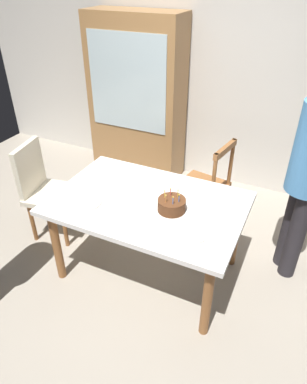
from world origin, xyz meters
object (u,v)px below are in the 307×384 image
object	(u,v)px
plate_near_celebrant	(87,202)
plate_far_side	(151,185)
dining_table	(148,210)
chair_upholstered	(43,186)
china_cabinet	(137,100)
birthday_cake	(172,206)
plate_near_guest	(192,233)
chair_spindle_back	(204,187)

from	to	relation	value
plate_near_celebrant	plate_far_side	world-z (taller)	same
dining_table	chair_upholstered	distance (m)	1.14
plate_near_celebrant	plate_far_side	bearing A→B (deg)	52.98
plate_near_celebrant	chair_upholstered	xyz separation A→B (m)	(-0.72, 0.29, -0.21)
china_cabinet	plate_near_celebrant	bearing A→B (deg)	-74.56
birthday_cake	plate_near_celebrant	world-z (taller)	birthday_cake
dining_table	plate_near_guest	size ratio (longest dim) A/B	6.79
chair_spindle_back	china_cabinet	xyz separation A→B (m)	(-1.12, 0.75, 0.49)
birthday_cake	chair_spindle_back	xyz separation A→B (m)	(-0.00, 0.86, -0.33)
plate_near_celebrant	plate_far_side	xyz separation A→B (m)	(0.34, 0.45, 0.00)
plate_far_side	plate_near_guest	size ratio (longest dim) A/B	1.00
plate_far_side	china_cabinet	size ratio (longest dim) A/B	0.12
dining_table	plate_far_side	bearing A→B (deg)	108.53
plate_near_guest	plate_far_side	bearing A→B (deg)	139.55
plate_near_celebrant	birthday_cake	bearing A→B (deg)	15.75
dining_table	plate_near_celebrant	xyz separation A→B (m)	(-0.41, -0.22, 0.10)
chair_upholstered	china_cabinet	xyz separation A→B (m)	(0.23, 1.49, 0.42)
dining_table	birthday_cake	size ratio (longest dim) A/B	5.34
chair_spindle_back	china_cabinet	bearing A→B (deg)	146.28
birthday_cake	chair_upholstered	world-z (taller)	chair_upholstered
dining_table	chair_spindle_back	world-z (taller)	chair_spindle_back
plate_near_celebrant	chair_spindle_back	world-z (taller)	chair_spindle_back
plate_near_celebrant	chair_upholstered	distance (m)	0.81
dining_table	plate_near_celebrant	distance (m)	0.48
plate_near_celebrant	china_cabinet	distance (m)	1.86
plate_near_celebrant	dining_table	bearing A→B (deg)	28.48
plate_near_guest	chair_spindle_back	bearing A→B (deg)	102.60
birthday_cake	china_cabinet	size ratio (longest dim) A/B	0.15
plate_near_guest	chair_spindle_back	distance (m)	1.10
chair_upholstered	plate_near_guest	bearing A→B (deg)	-10.36
dining_table	chair_spindle_back	distance (m)	0.86
chair_upholstered	china_cabinet	bearing A→B (deg)	81.14
dining_table	plate_near_guest	distance (m)	0.51
plate_near_guest	china_cabinet	xyz separation A→B (m)	(-1.35, 1.78, 0.21)
plate_near_celebrant	plate_near_guest	world-z (taller)	same
plate_far_side	chair_spindle_back	bearing A→B (deg)	63.55
chair_spindle_back	china_cabinet	world-z (taller)	china_cabinet
plate_near_celebrant	chair_spindle_back	xyz separation A→B (m)	(0.63, 1.03, -0.29)
dining_table	plate_near_celebrant	bearing A→B (deg)	-151.52
birthday_cake	china_cabinet	bearing A→B (deg)	125.02
dining_table	birthday_cake	xyz separation A→B (m)	(0.22, -0.04, 0.14)
birthday_cake	china_cabinet	world-z (taller)	china_cabinet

